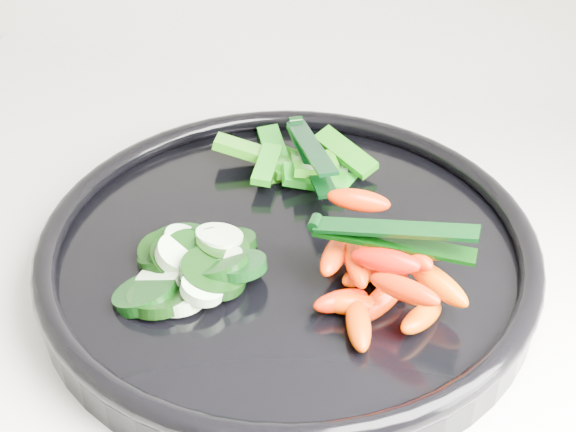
# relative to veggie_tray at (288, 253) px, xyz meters

# --- Properties ---
(veggie_tray) EXTENTS (0.48, 0.48, 0.04)m
(veggie_tray) POSITION_rel_veggie_tray_xyz_m (0.00, 0.00, 0.00)
(veggie_tray) COLOR black
(veggie_tray) RESTS_ON counter
(cucumber_pile) EXTENTS (0.12, 0.12, 0.04)m
(cucumber_pile) POSITION_rel_veggie_tray_xyz_m (-0.06, -0.04, 0.01)
(cucumber_pile) COLOR black
(cucumber_pile) RESTS_ON veggie_tray
(carrot_pile) EXTENTS (0.12, 0.14, 0.05)m
(carrot_pile) POSITION_rel_veggie_tray_xyz_m (0.08, -0.03, 0.02)
(carrot_pile) COLOR red
(carrot_pile) RESTS_ON veggie_tray
(pepper_pile) EXTENTS (0.14, 0.10, 0.04)m
(pepper_pile) POSITION_rel_veggie_tray_xyz_m (-0.02, 0.10, 0.01)
(pepper_pile) COLOR #1B740B
(pepper_pile) RESTS_ON veggie_tray
(tong_carrot) EXTENTS (0.11, 0.02, 0.02)m
(tong_carrot) POSITION_rel_veggie_tray_xyz_m (0.08, -0.03, 0.05)
(tong_carrot) COLOR black
(tong_carrot) RESTS_ON carrot_pile
(tong_pepper) EXTENTS (0.07, 0.11, 0.02)m
(tong_pepper) POSITION_rel_veggie_tray_xyz_m (-0.01, 0.10, 0.03)
(tong_pepper) COLOR black
(tong_pepper) RESTS_ON pepper_pile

